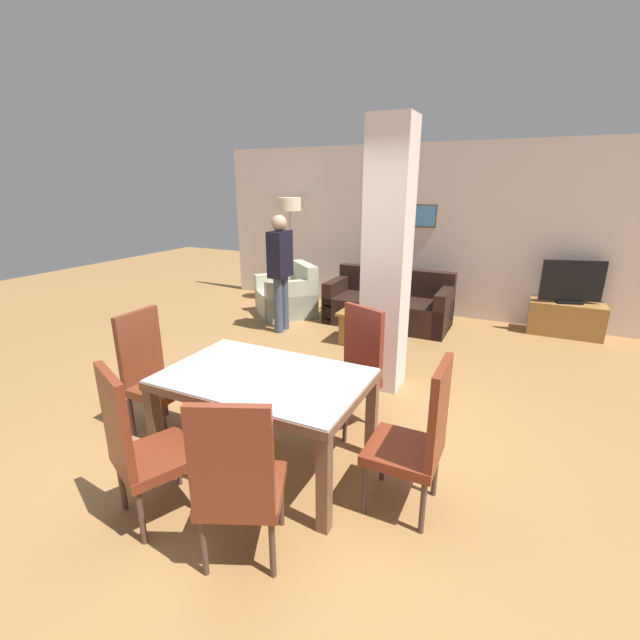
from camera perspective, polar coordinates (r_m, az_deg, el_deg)
ground_plane at (r=3.58m, az=-6.98°, el=-18.19°), size 18.00×18.00×0.00m
back_wall at (r=7.30m, az=13.14°, el=11.44°), size 7.20×0.09×2.70m
divider_pillar at (r=4.38m, az=8.93°, el=7.75°), size 0.42×0.39×2.70m
dining_table at (r=3.27m, az=-7.37°, el=-9.70°), size 1.50×0.97×0.75m
dining_chair_near_left at (r=2.97m, az=-22.92°, el=-14.99°), size 0.61×0.61×1.07m
dining_chair_far_right at (r=3.82m, az=4.51°, el=-6.03°), size 0.61×0.61×1.07m
dining_chair_head_left at (r=3.98m, az=-21.47°, el=-6.26°), size 0.46×0.46×1.07m
dining_chair_near_right at (r=2.52m, az=-10.88°, el=-20.17°), size 0.61×0.61×1.07m
dining_chair_head_right at (r=2.89m, az=12.97°, el=-14.84°), size 0.46×0.46×1.07m
sofa at (r=6.71m, az=9.13°, el=1.88°), size 1.85×0.87×0.83m
armchair at (r=7.11m, az=-4.25°, el=3.01°), size 1.17×1.17×0.84m
coffee_table at (r=5.83m, az=6.23°, el=-1.01°), size 0.73×0.51×0.45m
bottle at (r=5.67m, az=6.25°, el=1.64°), size 0.06×0.06×0.22m
tv_stand at (r=7.07m, az=29.89°, el=0.13°), size 0.97×0.40×0.48m
tv_screen at (r=6.95m, az=30.56°, el=4.33°), size 0.80×0.28×0.61m
floor_lamp at (r=7.66m, az=-4.07°, el=13.94°), size 0.40×0.40×1.87m
standing_person at (r=6.18m, az=-5.32°, el=7.20°), size 0.23×0.38×1.68m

